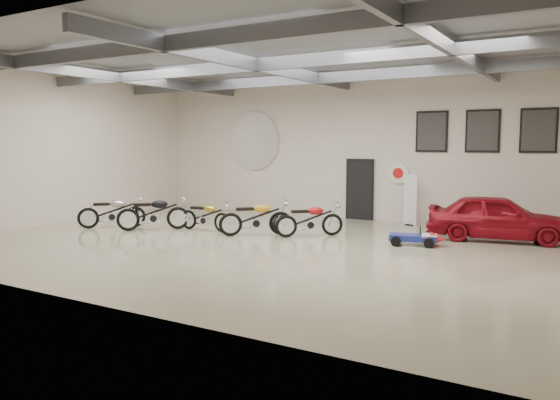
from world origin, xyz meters
The scene contains 19 objects.
floor centered at (0.00, 0.00, 0.00)m, with size 16.00×12.00×0.01m, color tan.
ceiling centered at (0.00, 0.00, 5.00)m, with size 16.00×12.00×0.01m, color slate.
back_wall centered at (0.00, 6.00, 2.50)m, with size 16.00×0.02×5.00m, color beige.
left_wall centered at (-8.00, 0.00, 2.50)m, with size 0.02×12.00×5.00m, color beige.
ceiling_beams centered at (0.00, 0.00, 4.75)m, with size 15.80×11.80×0.32m, color slate, non-canonical shape.
door centered at (0.50, 5.95, 1.05)m, with size 0.92×0.08×2.10m, color black.
logo_plaque centered at (-4.00, 5.95, 2.80)m, with size 2.30×0.06×1.16m, color silver, non-canonical shape.
poster_left centered at (3.00, 5.96, 3.10)m, with size 1.05×0.08×1.35m, color black, non-canonical shape.
poster_mid centered at (4.60, 5.96, 3.10)m, with size 1.05×0.08×1.35m, color black, non-canonical shape.
poster_right centered at (6.20, 5.96, 3.10)m, with size 1.05×0.08×1.35m, color black, non-canonical shape.
oil_sign centered at (1.90, 5.95, 1.70)m, with size 0.72×0.10×0.72m, color white, non-canonical shape.
banner_stand centered at (2.48, 5.50, 0.88)m, with size 0.48×0.19×1.75m, color white, non-canonical shape.
motorcycle_silver centered at (-5.65, 0.08, 0.54)m, with size 2.07×0.64×1.08m, color silver, non-canonical shape.
motorcycle_black centered at (-4.15, 0.40, 0.57)m, with size 2.18×0.68×1.13m, color silver, non-canonical shape.
motorcycle_gold centered at (-2.66, 1.12, 0.49)m, with size 1.88×0.58×0.98m, color silver, non-canonical shape.
motorcycle_yellow centered at (-0.85, 1.22, 0.55)m, with size 2.13×0.66×1.11m, color silver, non-canonical shape.
motorcycle_red centered at (0.62, 1.85, 0.52)m, with size 2.00×0.62×1.04m, color silver, non-canonical shape.
go_kart centered at (3.77, 2.05, 0.27)m, with size 1.50×0.68×0.54m, color navy, non-canonical shape.
vintage_car centered at (5.45, 4.00, 0.65)m, with size 3.81×1.54×1.30m, color maroon.
Camera 1 is at (7.91, -12.16, 2.73)m, focal length 35.00 mm.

